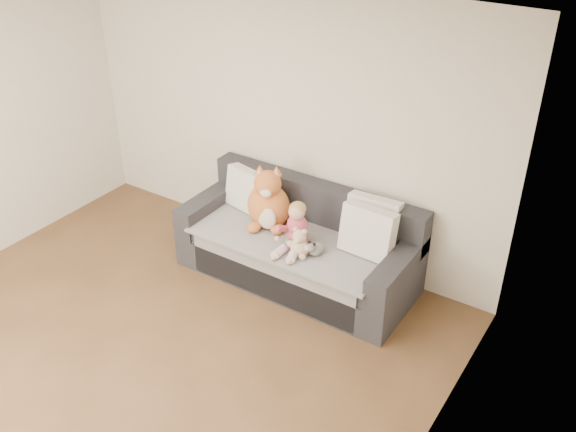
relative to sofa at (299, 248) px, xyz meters
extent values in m
plane|color=brown|center=(-0.49, -2.06, -0.31)|extent=(5.00, 5.00, 0.00)
plane|color=white|center=(-0.49, -2.06, 2.29)|extent=(5.00, 5.00, 0.00)
plane|color=beige|center=(-0.49, 0.44, 0.99)|extent=(4.50, 0.00, 4.50)
plane|color=beige|center=(1.76, -2.06, 0.99)|extent=(0.00, 5.00, 5.00)
cube|color=#27272C|center=(0.00, -0.04, -0.16)|extent=(2.20, 0.90, 0.30)
cube|color=#27272C|center=(0.00, -0.07, 0.07)|extent=(1.90, 0.80, 0.15)
cube|color=#27272C|center=(0.00, 0.31, 0.34)|extent=(2.20, 0.20, 0.40)
cube|color=#27272C|center=(-1.00, -0.04, 0.14)|extent=(0.20, 0.90, 0.30)
cube|color=#27272C|center=(1.00, -0.04, 0.14)|extent=(0.20, 0.90, 0.30)
cube|color=#99989B|center=(0.00, -0.09, 0.15)|extent=(1.85, 0.88, 0.02)
cube|color=#99989B|center=(0.00, -0.48, -0.08)|extent=(1.70, 0.02, 0.41)
cube|color=silver|center=(-0.68, 0.12, 0.36)|extent=(0.47, 0.28, 0.41)
cube|color=silver|center=(0.61, 0.23, 0.38)|extent=(0.49, 0.24, 0.45)
cube|color=silver|center=(0.66, 0.05, 0.38)|extent=(0.49, 0.24, 0.45)
ellipsoid|color=#C54550|center=(0.08, -0.17, 0.24)|extent=(0.20, 0.17, 0.17)
ellipsoid|color=#C54550|center=(0.08, -0.17, 0.36)|extent=(0.19, 0.17, 0.21)
ellipsoid|color=#DBAA8C|center=(0.08, -0.18, 0.50)|extent=(0.15, 0.15, 0.15)
ellipsoid|color=tan|center=(0.08, -0.16, 0.53)|extent=(0.15, 0.15, 0.12)
cylinder|color=#C54550|center=(-0.01, -0.25, 0.34)|extent=(0.09, 0.21, 0.13)
cylinder|color=#C54550|center=(0.19, -0.22, 0.34)|extent=(0.14, 0.20, 0.13)
ellipsoid|color=#DBAA8C|center=(-0.02, -0.33, 0.27)|extent=(0.05, 0.05, 0.05)
ellipsoid|color=#DBAA8C|center=(0.23, -0.29, 0.27)|extent=(0.05, 0.05, 0.05)
cylinder|color=#E5B2C6|center=(0.05, -0.36, 0.20)|extent=(0.08, 0.26, 0.09)
cylinder|color=#E5B2C6|center=(0.16, -0.34, 0.20)|extent=(0.14, 0.27, 0.09)
ellipsoid|color=#DBAA8C|center=(0.05, -0.48, 0.19)|extent=(0.06, 0.08, 0.04)
ellipsoid|color=#DBAA8C|center=(0.20, -0.46, 0.19)|extent=(0.06, 0.08, 0.04)
ellipsoid|color=#CA692C|center=(-0.33, -0.01, 0.35)|extent=(0.42, 0.35, 0.44)
ellipsoid|color=beige|center=(-0.27, -0.14, 0.32)|extent=(0.22, 0.10, 0.24)
ellipsoid|color=#CA692C|center=(-0.31, -0.04, 0.60)|extent=(0.25, 0.25, 0.25)
ellipsoid|color=beige|center=(-0.27, -0.14, 0.57)|extent=(0.12, 0.08, 0.09)
cone|color=#CA692C|center=(-0.40, -0.04, 0.72)|extent=(0.13, 0.13, 0.09)
cone|color=pink|center=(-0.39, -0.05, 0.72)|extent=(0.08, 0.08, 0.05)
cone|color=#CA692C|center=(-0.26, 0.03, 0.72)|extent=(0.13, 0.13, 0.09)
cone|color=pink|center=(-0.26, 0.01, 0.72)|extent=(0.08, 0.08, 0.05)
ellipsoid|color=#CA692C|center=(-0.36, -0.21, 0.21)|extent=(0.12, 0.14, 0.10)
ellipsoid|color=#CA692C|center=(-0.16, -0.12, 0.21)|extent=(0.12, 0.14, 0.10)
cylinder|color=#CA692C|center=(-0.17, 0.12, 0.21)|extent=(0.27, 0.22, 0.10)
ellipsoid|color=#CAAB8C|center=(0.19, -0.30, 0.24)|extent=(0.17, 0.15, 0.17)
ellipsoid|color=#CAAB8C|center=(0.19, -0.31, 0.36)|extent=(0.12, 0.12, 0.12)
ellipsoid|color=#CAAB8C|center=(0.15, -0.31, 0.41)|extent=(0.05, 0.05, 0.05)
ellipsoid|color=#CAAB8C|center=(0.23, -0.29, 0.41)|extent=(0.05, 0.05, 0.05)
ellipsoid|color=beige|center=(0.20, -0.36, 0.35)|extent=(0.05, 0.05, 0.05)
ellipsoid|color=#CAAB8C|center=(0.12, -0.33, 0.27)|extent=(0.06, 0.06, 0.06)
ellipsoid|color=#CAAB8C|center=(0.27, -0.31, 0.27)|extent=(0.06, 0.06, 0.06)
ellipsoid|color=#CAAB8C|center=(0.15, -0.36, 0.19)|extent=(0.07, 0.07, 0.07)
ellipsoid|color=#CAAB8C|center=(0.25, -0.35, 0.19)|extent=(0.07, 0.07, 0.07)
ellipsoid|color=white|center=(0.30, -0.21, 0.22)|extent=(0.13, 0.16, 0.12)
ellipsoid|color=white|center=(0.30, -0.29, 0.27)|extent=(0.08, 0.08, 0.08)
ellipsoid|color=black|center=(0.27, -0.27, 0.31)|extent=(0.03, 0.03, 0.03)
ellipsoid|color=black|center=(0.32, -0.28, 0.31)|extent=(0.03, 0.03, 0.03)
cylinder|color=purple|center=(0.07, -0.30, 0.21)|extent=(0.09, 0.09, 0.09)
cone|color=#3D9F59|center=(0.07, -0.30, 0.27)|extent=(0.08, 0.08, 0.04)
cylinder|color=#3D9F59|center=(0.02, -0.32, 0.22)|extent=(0.02, 0.02, 0.06)
cylinder|color=#3D9F59|center=(0.11, -0.28, 0.22)|extent=(0.02, 0.02, 0.06)
camera|label=1|loc=(2.61, -4.21, 3.31)|focal=40.00mm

